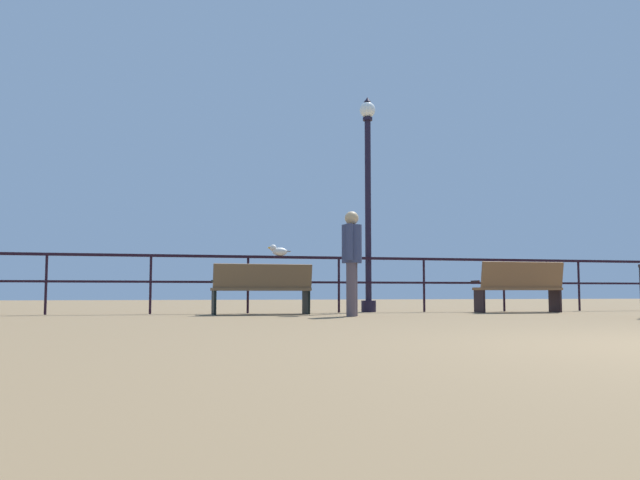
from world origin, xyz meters
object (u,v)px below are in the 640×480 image
(bench_near_left, at_px, (262,286))
(person_by_bench, at_px, (352,256))
(lamppost_center, at_px, (368,192))
(seagull_on_rail, at_px, (279,251))
(bench_near_right, at_px, (520,284))

(bench_near_left, bearing_deg, person_by_bench, -42.69)
(lamppost_center, distance_m, person_by_bench, 2.69)
(person_by_bench, bearing_deg, lamppost_center, 65.51)
(person_by_bench, bearing_deg, bench_near_left, 137.31)
(lamppost_center, xyz_separation_m, person_by_bench, (-0.96, -2.11, -1.37))
(lamppost_center, distance_m, seagull_on_rail, 2.15)
(bench_near_left, bearing_deg, seagull_on_rail, 61.12)
(bench_near_left, xyz_separation_m, person_by_bench, (1.26, -1.16, 0.48))
(bench_near_left, xyz_separation_m, seagull_on_rail, (0.43, 0.77, 0.66))
(person_by_bench, height_order, seagull_on_rail, person_by_bench)
(lamppost_center, relative_size, person_by_bench, 2.53)
(lamppost_center, bearing_deg, person_by_bench, -114.49)
(bench_near_left, height_order, lamppost_center, lamppost_center)
(bench_near_right, distance_m, seagull_on_rail, 4.57)
(lamppost_center, height_order, seagull_on_rail, lamppost_center)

